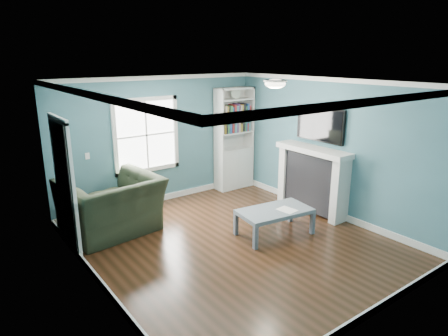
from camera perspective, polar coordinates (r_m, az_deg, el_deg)
floor at (r=6.71m, az=1.49°, el=-10.62°), size 5.00×5.00×0.00m
room_walls at (r=6.17m, az=1.59°, el=2.64°), size 5.00×5.00×5.00m
trim at (r=6.26m, az=1.57°, el=-0.43°), size 4.50×5.00×2.60m
window at (r=8.12m, az=-11.03°, el=4.63°), size 1.40×0.06×1.50m
bookshelf at (r=9.14m, az=1.41°, el=2.80°), size 0.90×0.35×2.31m
fireplace at (r=7.96m, az=12.52°, el=-1.75°), size 0.44×1.58×1.30m
tv at (r=7.79m, az=13.58°, el=6.07°), size 0.06×1.10×0.65m
door at (r=6.59m, az=-21.84°, el=-2.25°), size 0.12×0.98×2.17m
ceiling_fixture at (r=6.68m, az=7.33°, el=11.94°), size 0.38×0.38×0.15m
light_switch at (r=7.75m, az=-18.93°, el=1.63°), size 0.08×0.01×0.12m
recliner at (r=7.08m, az=-15.86°, el=-3.94°), size 1.63×1.16×1.33m
coffee_table at (r=6.91m, az=7.26°, el=-6.36°), size 1.32×0.84×0.45m
paper_sheet at (r=6.90m, az=8.98°, el=-5.93°), size 0.28×0.34×0.00m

